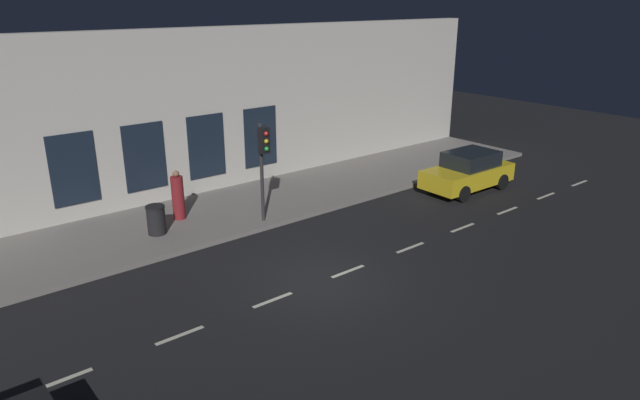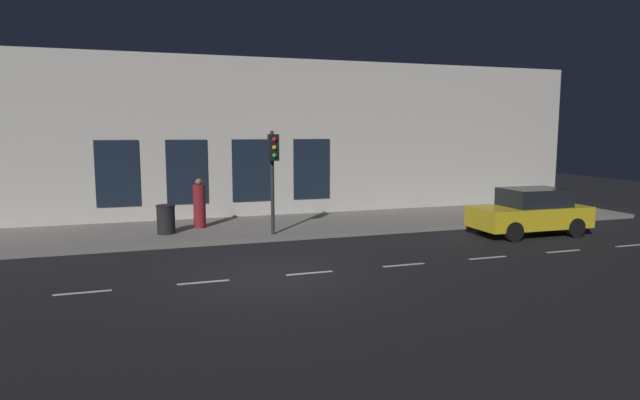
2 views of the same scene
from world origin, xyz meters
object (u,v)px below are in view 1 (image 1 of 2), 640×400
pedestrian_0 (178,197)px  trash_bin (156,220)px  traffic_light (263,153)px  parked_car_0 (468,171)px

pedestrian_0 → trash_bin: (-0.79, 1.17, -0.31)m
traffic_light → parked_car_0: (-1.95, -8.45, -1.77)m
pedestrian_0 → trash_bin: bearing=153.9°
parked_car_0 → trash_bin: (3.27, 11.76, -0.16)m
traffic_light → trash_bin: size_ratio=3.53×
parked_car_0 → trash_bin: parked_car_0 is taller
pedestrian_0 → trash_bin: 1.45m
parked_car_0 → trash_bin: size_ratio=4.15×
traffic_light → pedestrian_0: size_ratio=1.95×
traffic_light → trash_bin: 4.05m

